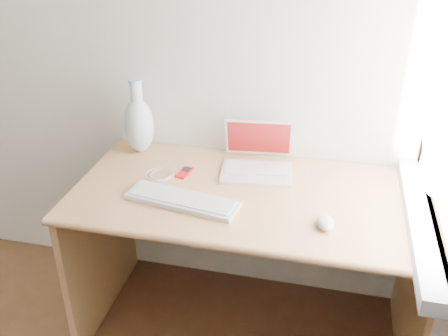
% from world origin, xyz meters
% --- Properties ---
extents(back_wall, '(3.50, 0.04, 2.60)m').
position_xyz_m(back_wall, '(0.00, 1.75, 1.30)').
color(back_wall, silver).
rests_on(back_wall, floor).
extents(desk, '(1.46, 0.73, 0.77)m').
position_xyz_m(desk, '(1.03, 1.47, 0.55)').
color(desk, tan).
rests_on(desk, floor).
extents(laptop, '(0.33, 0.29, 0.21)m').
position_xyz_m(laptop, '(1.03, 1.58, 0.82)').
color(laptop, silver).
rests_on(laptop, desk).
extents(external_keyboard, '(0.48, 0.21, 0.02)m').
position_xyz_m(external_keyboard, '(0.78, 1.24, 0.78)').
color(external_keyboard, silver).
rests_on(external_keyboard, desk).
extents(mouse, '(0.08, 0.11, 0.04)m').
position_xyz_m(mouse, '(1.35, 1.20, 0.79)').
color(mouse, silver).
rests_on(mouse, desk).
extents(ipod, '(0.06, 0.11, 0.01)m').
position_xyz_m(ipod, '(0.72, 1.47, 0.78)').
color(ipod, '#A60B12').
rests_on(ipod, desk).
extents(cable_coil, '(0.13, 0.13, 0.01)m').
position_xyz_m(cable_coil, '(0.62, 1.43, 0.78)').
color(cable_coil, silver).
rests_on(cable_coil, desk).
extents(remote, '(0.05, 0.09, 0.01)m').
position_xyz_m(remote, '(0.70, 1.27, 0.77)').
color(remote, silver).
rests_on(remote, desk).
extents(vase, '(0.14, 0.14, 0.36)m').
position_xyz_m(vase, '(0.45, 1.64, 0.92)').
color(vase, silver).
rests_on(vase, desk).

